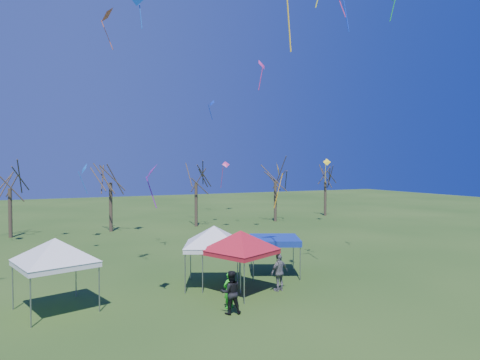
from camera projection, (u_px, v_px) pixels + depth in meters
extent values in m
plane|color=#254716|center=(249.00, 303.00, 19.45)|extent=(140.00, 140.00, 0.00)
cylinder|color=#3D2D21|center=(10.00, 213.00, 36.98)|extent=(0.32, 0.32, 4.28)
cylinder|color=#3D2D21|center=(111.00, 207.00, 40.35)|extent=(0.32, 0.32, 4.64)
cylinder|color=#3D2D21|center=(196.00, 205.00, 43.66)|extent=(0.32, 0.32, 4.49)
cylinder|color=#3D2D21|center=(275.00, 201.00, 47.63)|extent=(0.32, 0.32, 4.47)
cylinder|color=#3D2D21|center=(325.00, 199.00, 53.10)|extent=(0.32, 0.32, 4.23)
cylinder|color=gray|center=(31.00, 303.00, 16.46)|extent=(0.06, 0.06, 1.95)
cylinder|color=gray|center=(13.00, 287.00, 18.52)|extent=(0.06, 0.06, 1.95)
cylinder|color=gray|center=(99.00, 289.00, 18.25)|extent=(0.06, 0.06, 1.95)
cylinder|color=gray|center=(76.00, 277.00, 20.30)|extent=(0.06, 0.06, 1.95)
cube|color=white|center=(55.00, 263.00, 18.34)|extent=(3.60, 3.60, 0.23)
pyramid|color=white|center=(55.00, 238.00, 18.31)|extent=(3.98, 3.98, 0.97)
cylinder|color=gray|center=(185.00, 274.00, 20.87)|extent=(0.06, 0.06, 1.94)
cylinder|color=gray|center=(191.00, 261.00, 23.57)|extent=(0.06, 0.06, 1.94)
cylinder|color=gray|center=(241.00, 274.00, 20.91)|extent=(0.06, 0.06, 1.94)
cylinder|color=gray|center=(240.00, 261.00, 23.62)|extent=(0.06, 0.06, 1.94)
cube|color=white|center=(214.00, 246.00, 22.21)|extent=(3.84, 3.84, 0.23)
pyramid|color=white|center=(214.00, 226.00, 22.17)|extent=(3.74, 3.74, 0.97)
cylinder|color=gray|center=(244.00, 284.00, 19.23)|extent=(0.06, 0.06, 1.89)
cylinder|color=gray|center=(203.00, 274.00, 20.94)|extent=(0.06, 0.06, 1.89)
cylinder|color=gray|center=(278.00, 272.00, 21.26)|extent=(0.06, 0.06, 1.89)
cylinder|color=gray|center=(238.00, 264.00, 22.96)|extent=(0.06, 0.06, 1.89)
cube|color=red|center=(241.00, 252.00, 21.06)|extent=(3.75, 3.75, 0.23)
pyramid|color=red|center=(241.00, 230.00, 21.02)|extent=(3.65, 3.65, 0.95)
cylinder|color=gray|center=(253.00, 264.00, 23.17)|extent=(0.05, 0.05, 1.82)
cylinder|color=gray|center=(251.00, 254.00, 25.72)|extent=(0.05, 0.05, 1.82)
cylinder|color=gray|center=(300.00, 264.00, 23.22)|extent=(0.05, 0.05, 1.82)
cylinder|color=gray|center=(293.00, 254.00, 25.77)|extent=(0.05, 0.05, 1.82)
cube|color=navy|center=(274.00, 241.00, 24.43)|extent=(3.61, 3.61, 0.22)
cube|color=navy|center=(274.00, 238.00, 24.43)|extent=(3.61, 3.61, 0.11)
imported|color=slate|center=(279.00, 272.00, 21.30)|extent=(1.18, 0.71, 1.87)
imported|color=black|center=(231.00, 292.00, 18.02)|extent=(1.03, 0.88, 1.83)
imported|color=#28D021|center=(229.00, 290.00, 18.71)|extent=(0.67, 0.54, 1.60)
cube|color=blue|center=(141.00, 16.00, 25.18)|extent=(0.07, 0.50, 1.58)
cube|color=green|center=(393.00, 9.00, 24.81)|extent=(0.34, 0.20, 1.39)
cone|color=#1231C0|center=(212.00, 103.00, 41.91)|extent=(0.62, 0.83, 0.65)
cube|color=#1231C0|center=(210.00, 112.00, 42.13)|extent=(0.52, 0.17, 1.46)
cube|color=#1436D4|center=(345.00, 7.00, 21.09)|extent=(0.04, 0.71, 2.65)
cone|color=blue|center=(84.00, 169.00, 35.23)|extent=(0.69, 1.09, 0.94)
cube|color=blue|center=(83.00, 183.00, 35.57)|extent=(0.74, 0.15, 1.88)
cone|color=#E1327F|center=(226.00, 164.00, 41.40)|extent=(0.82, 0.61, 0.64)
cube|color=#E1327F|center=(222.00, 177.00, 41.32)|extent=(0.14, 0.84, 2.14)
cone|color=purple|center=(151.00, 172.00, 18.75)|extent=(0.83, 1.04, 0.78)
cube|color=purple|center=(151.00, 192.00, 19.00)|extent=(0.47, 0.17, 1.42)
cone|color=#FFAE0D|center=(278.00, 169.00, 27.54)|extent=(0.68, 0.96, 0.95)
cube|color=#FFAE0D|center=(278.00, 191.00, 27.32)|extent=(0.52, 0.31, 2.25)
cone|color=#E93391|center=(262.00, 64.00, 27.17)|extent=(0.92, 0.84, 0.69)
cube|color=#E93391|center=(261.00, 79.00, 27.07)|extent=(0.23, 0.31, 1.47)
cone|color=yellow|center=(327.00, 162.00, 45.91)|extent=(0.95, 0.81, 0.76)
cube|color=yellow|center=(325.00, 173.00, 45.97)|extent=(0.21, 0.34, 2.02)
cone|color=#F35D0C|center=(107.00, 14.00, 32.08)|extent=(1.26, 1.64, 1.24)
cube|color=#F35D0C|center=(107.00, 35.00, 32.53)|extent=(0.86, 0.22, 2.18)
cube|color=#EB347C|center=(341.00, 3.00, 22.38)|extent=(0.48, 0.38, 1.50)
cube|color=yellow|center=(288.00, 16.00, 17.50)|extent=(0.06, 0.46, 2.99)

